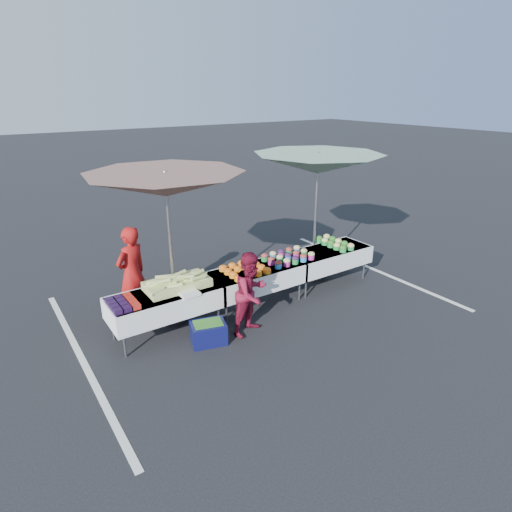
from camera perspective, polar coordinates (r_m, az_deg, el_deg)
ground at (r=8.23m, az=0.00°, el=-6.50°), size 80.00×80.00×0.00m
stripe_left at (r=7.20m, az=-22.15°, el=-12.69°), size 0.10×5.00×0.00m
stripe_right at (r=10.20m, az=15.05°, el=-1.55°), size 0.10×5.00×0.00m
table_left at (r=7.22m, az=-11.97°, el=-6.00°), size 1.86×0.81×0.75m
table_center at (r=7.98m, az=0.00°, el=-2.79°), size 1.86×0.81×0.75m
table_right at (r=9.03m, az=9.50°, el=-0.13°), size 1.86×0.81×0.75m
berry_punnets at (r=6.88m, az=-17.37°, el=-6.05°), size 0.40×0.54×0.08m
corn_pile at (r=7.24m, az=-10.43°, el=-3.57°), size 1.16×0.57×0.26m
plastic_bags at (r=6.99m, az=-8.87°, el=-4.97°), size 0.30×0.25×0.05m
carrot_bowls at (r=7.76m, az=-1.49°, el=-1.78°), size 0.75×0.69×0.11m
potato_cups at (r=8.29m, az=4.29°, el=-0.03°), size 0.94×0.58×0.16m
bean_baskets at (r=9.17m, az=10.43°, el=1.74°), size 0.36×0.86×0.15m
vendor at (r=7.76m, az=-16.19°, el=-2.26°), size 0.73×0.62×1.70m
customer at (r=7.05m, az=-0.63°, el=-5.00°), size 0.82×0.72×1.43m
umbrella_left at (r=7.08m, az=-11.95°, el=9.18°), size 3.23×3.23×2.66m
umbrella_right at (r=8.80m, az=8.27°, el=11.96°), size 2.75×2.75×2.69m
storage_bin at (r=7.05m, az=-6.37°, el=-10.08°), size 0.64×0.54×0.36m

